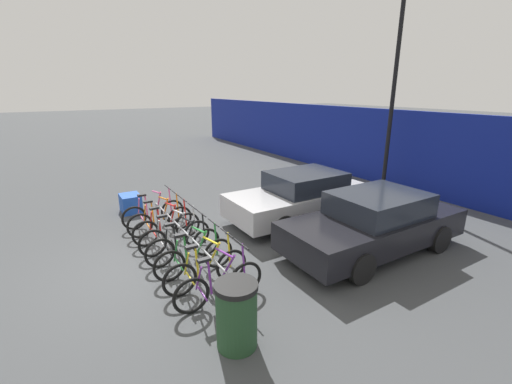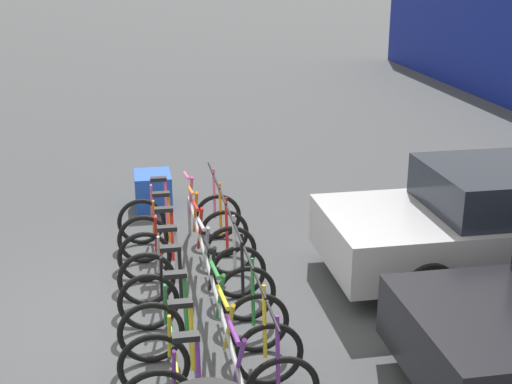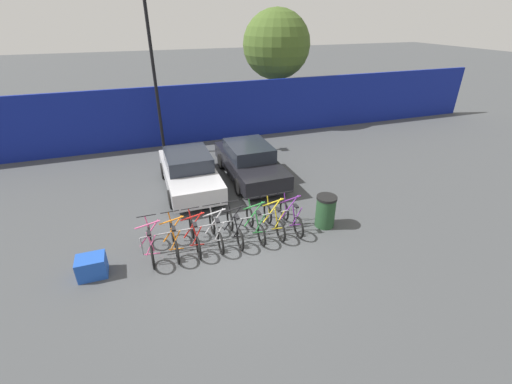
{
  "view_description": "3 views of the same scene",
  "coord_description": "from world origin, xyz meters",
  "px_view_note": "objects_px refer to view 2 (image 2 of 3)",
  "views": [
    {
      "loc": [
        6.8,
        -1.65,
        3.66
      ],
      "look_at": [
        0.11,
        2.42,
        1.28
      ],
      "focal_mm": 24.0,
      "sensor_mm": 36.0,
      "label": 1
    },
    {
      "loc": [
        7.03,
        -0.1,
        3.87
      ],
      "look_at": [
        -0.63,
        1.31,
        1.2
      ],
      "focal_mm": 50.0,
      "sensor_mm": 36.0,
      "label": 2
    },
    {
      "loc": [
        -2.01,
        -7.56,
        5.98
      ],
      "look_at": [
        1.31,
        1.82,
        0.74
      ],
      "focal_mm": 24.0,
      "sensor_mm": 36.0,
      "label": 3
    }
  ],
  "objects_px": {
    "bike_rack": "(208,271)",
    "bicycle_red": "(188,250)",
    "car_silver": "(500,221)",
    "bicycle_silver": "(193,272)",
    "bicycle_green": "(205,323)",
    "bicycle_orange": "(184,233)",
    "cargo_crate": "(153,190)",
    "bicycle_pink": "(180,216)",
    "bicycle_black": "(198,294)",
    "bicycle_yellow": "(212,356)"
  },
  "relations": [
    {
      "from": "bicycle_pink",
      "to": "bicycle_silver",
      "type": "distance_m",
      "value": 1.82
    },
    {
      "from": "bicycle_black",
      "to": "bicycle_orange",
      "type": "bearing_deg",
      "value": -177.82
    },
    {
      "from": "bicycle_pink",
      "to": "bicycle_yellow",
      "type": "height_order",
      "value": "same"
    },
    {
      "from": "cargo_crate",
      "to": "bike_rack",
      "type": "bearing_deg",
      "value": 7.23
    },
    {
      "from": "bicycle_pink",
      "to": "car_silver",
      "type": "bearing_deg",
      "value": 64.96
    },
    {
      "from": "bicycle_green",
      "to": "bicycle_yellow",
      "type": "xyz_separation_m",
      "value": [
        0.6,
        0.0,
        0.0
      ]
    },
    {
      "from": "bike_rack",
      "to": "bicycle_red",
      "type": "height_order",
      "value": "bicycle_red"
    },
    {
      "from": "bicycle_green",
      "to": "bicycle_yellow",
      "type": "height_order",
      "value": "same"
    },
    {
      "from": "bicycle_red",
      "to": "bicycle_orange",
      "type": "bearing_deg",
      "value": -178.59
    },
    {
      "from": "bicycle_silver",
      "to": "bicycle_black",
      "type": "height_order",
      "value": "same"
    },
    {
      "from": "bicycle_pink",
      "to": "car_silver",
      "type": "xyz_separation_m",
      "value": [
        1.72,
        3.8,
        0.31
      ]
    },
    {
      "from": "bicycle_red",
      "to": "car_silver",
      "type": "xyz_separation_m",
      "value": [
        0.52,
        3.8,
        0.31
      ]
    },
    {
      "from": "car_silver",
      "to": "bicycle_red",
      "type": "bearing_deg",
      "value": -97.81
    },
    {
      "from": "bicycle_green",
      "to": "cargo_crate",
      "type": "distance_m",
      "value": 4.52
    },
    {
      "from": "bicycle_orange",
      "to": "bicycle_black",
      "type": "relative_size",
      "value": 1.0
    },
    {
      "from": "bicycle_pink",
      "to": "bicycle_orange",
      "type": "bearing_deg",
      "value": -0.68
    },
    {
      "from": "bicycle_orange",
      "to": "bicycle_red",
      "type": "distance_m",
      "value": 0.57
    },
    {
      "from": "bicycle_yellow",
      "to": "car_silver",
      "type": "distance_m",
      "value": 4.26
    },
    {
      "from": "bike_rack",
      "to": "bicycle_yellow",
      "type": "bearing_deg",
      "value": -5.58
    },
    {
      "from": "bicycle_pink",
      "to": "bicycle_yellow",
      "type": "xyz_separation_m",
      "value": [
        3.62,
        0.0,
        0.0
      ]
    },
    {
      "from": "bicycle_pink",
      "to": "bicycle_orange",
      "type": "height_order",
      "value": "same"
    },
    {
      "from": "bicycle_orange",
      "to": "bicycle_green",
      "type": "height_order",
      "value": "same"
    },
    {
      "from": "bicycle_orange",
      "to": "bicycle_yellow",
      "type": "distance_m",
      "value": 2.98
    },
    {
      "from": "bicycle_pink",
      "to": "bicycle_silver",
      "type": "xyz_separation_m",
      "value": [
        1.82,
        0.0,
        0.0
      ]
    },
    {
      "from": "bicycle_green",
      "to": "bike_rack",
      "type": "bearing_deg",
      "value": 171.69
    },
    {
      "from": "bicycle_black",
      "to": "cargo_crate",
      "type": "height_order",
      "value": "bicycle_black"
    },
    {
      "from": "bicycle_black",
      "to": "bike_rack",
      "type": "bearing_deg",
      "value": 154.53
    },
    {
      "from": "bicycle_pink",
      "to": "bicycle_red",
      "type": "xyz_separation_m",
      "value": [
        1.2,
        0.0,
        0.0
      ]
    },
    {
      "from": "car_silver",
      "to": "cargo_crate",
      "type": "height_order",
      "value": "car_silver"
    },
    {
      "from": "bike_rack",
      "to": "car_silver",
      "type": "relative_size",
      "value": 1.1
    },
    {
      "from": "bicycle_orange",
      "to": "cargo_crate",
      "type": "bearing_deg",
      "value": -174.61
    },
    {
      "from": "bicycle_red",
      "to": "bicycle_yellow",
      "type": "xyz_separation_m",
      "value": [
        2.41,
        0.0,
        0.0
      ]
    },
    {
      "from": "bicycle_pink",
      "to": "bicycle_green",
      "type": "bearing_deg",
      "value": -0.68
    },
    {
      "from": "cargo_crate",
      "to": "bicycle_silver",
      "type": "bearing_deg",
      "value": 5.28
    },
    {
      "from": "bike_rack",
      "to": "car_silver",
      "type": "bearing_deg",
      "value": 95.8
    },
    {
      "from": "bicycle_silver",
      "to": "bike_rack",
      "type": "bearing_deg",
      "value": 27.36
    },
    {
      "from": "bicycle_orange",
      "to": "bicycle_red",
      "type": "relative_size",
      "value": 1.0
    },
    {
      "from": "bike_rack",
      "to": "bicycle_green",
      "type": "height_order",
      "value": "bicycle_green"
    },
    {
      "from": "bicycle_red",
      "to": "bicycle_green",
      "type": "relative_size",
      "value": 1.0
    },
    {
      "from": "bicycle_red",
      "to": "cargo_crate",
      "type": "xyz_separation_m",
      "value": [
        -2.69,
        -0.31,
        -0.1
      ]
    },
    {
      "from": "bicycle_silver",
      "to": "bicycle_green",
      "type": "height_order",
      "value": "same"
    },
    {
      "from": "bicycle_pink",
      "to": "bicycle_black",
      "type": "height_order",
      "value": "same"
    },
    {
      "from": "bicycle_silver",
      "to": "bicycle_yellow",
      "type": "bearing_deg",
      "value": -0.98
    },
    {
      "from": "bicycle_green",
      "to": "cargo_crate",
      "type": "height_order",
      "value": "bicycle_green"
    },
    {
      "from": "bicycle_red",
      "to": "bicycle_black",
      "type": "relative_size",
      "value": 1.0
    },
    {
      "from": "bicycle_pink",
      "to": "cargo_crate",
      "type": "height_order",
      "value": "bicycle_pink"
    },
    {
      "from": "bike_rack",
      "to": "bicycle_yellow",
      "type": "xyz_separation_m",
      "value": [
        1.52,
        -0.15,
        -0.12
      ]
    },
    {
      "from": "bicycle_orange",
      "to": "bicycle_silver",
      "type": "distance_m",
      "value": 1.19
    },
    {
      "from": "bike_rack",
      "to": "bicycle_black",
      "type": "relative_size",
      "value": 2.77
    },
    {
      "from": "bike_rack",
      "to": "bicycle_red",
      "type": "xyz_separation_m",
      "value": [
        -0.89,
        -0.15,
        -0.12
      ]
    }
  ]
}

